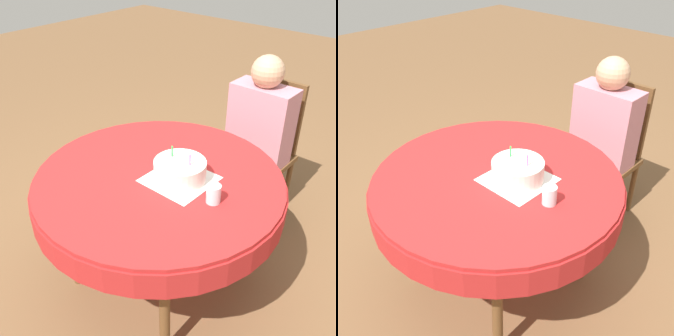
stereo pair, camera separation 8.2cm
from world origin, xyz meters
The scene contains 7 objects.
ground_plane centered at (0.00, 0.00, 0.00)m, with size 12.00×12.00×0.00m, color brown.
dining_table centered at (0.00, 0.00, 0.64)m, with size 1.25×1.25×0.72m.
chair centered at (0.04, 1.00, 0.48)m, with size 0.42×0.42×0.92m.
person centered at (0.04, 0.90, 0.67)m, with size 0.40×0.29×1.12m.
napkin centered at (0.10, 0.04, 0.72)m, with size 0.30×0.30×0.00m.
birthday_cake centered at (0.10, 0.04, 0.77)m, with size 0.25×0.25×0.16m.
drinking_glass centered at (0.32, 0.01, 0.77)m, with size 0.07×0.07×0.09m.
Camera 1 is at (1.10, -1.18, 1.80)m, focal length 42.00 mm.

